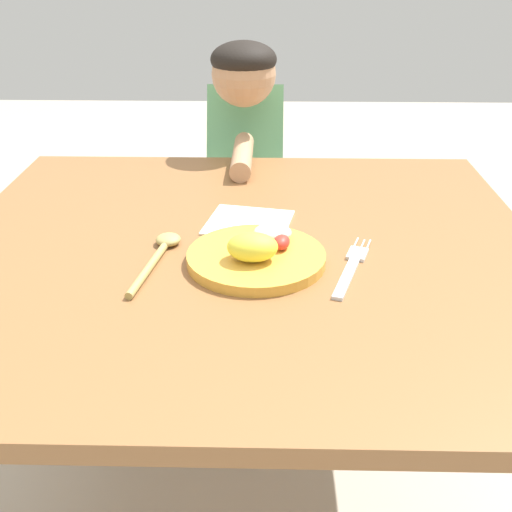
# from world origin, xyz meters

# --- Properties ---
(dining_table) EXTENTS (1.04, 0.97, 0.69)m
(dining_table) POSITION_xyz_m (0.00, 0.00, 0.61)
(dining_table) COLOR brown
(dining_table) RESTS_ON ground_plane
(plate) EXTENTS (0.23, 0.23, 0.06)m
(plate) POSITION_xyz_m (0.03, -0.06, 0.70)
(plate) COLOR gold
(plate) RESTS_ON dining_table
(fork) EXTENTS (0.09, 0.21, 0.01)m
(fork) POSITION_xyz_m (0.18, -0.08, 0.69)
(fork) COLOR silver
(fork) RESTS_ON dining_table
(spoon) EXTENTS (0.06, 0.22, 0.02)m
(spoon) POSITION_xyz_m (-0.14, -0.04, 0.70)
(spoon) COLOR tan
(spoon) RESTS_ON dining_table
(person) EXTENTS (0.21, 0.45, 0.95)m
(person) POSITION_xyz_m (-0.02, 0.63, 0.50)
(person) COLOR navy
(person) RESTS_ON ground_plane
(napkin) EXTENTS (0.18, 0.17, 0.00)m
(napkin) POSITION_xyz_m (0.01, 0.09, 0.69)
(napkin) COLOR white
(napkin) RESTS_ON dining_table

